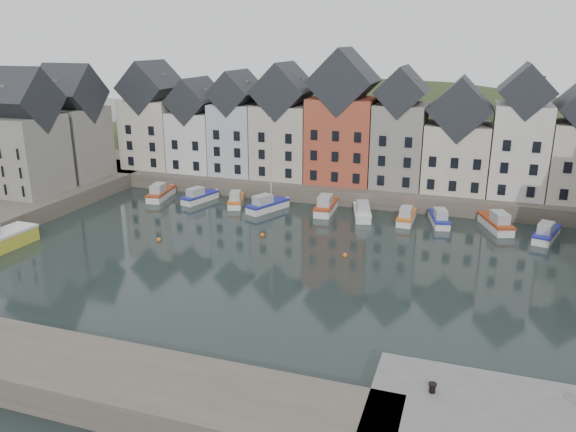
% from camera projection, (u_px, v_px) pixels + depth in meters
% --- Properties ---
extents(ground, '(260.00, 260.00, 0.00)m').
position_uv_depth(ground, '(271.00, 268.00, 53.30)').
color(ground, black).
rests_on(ground, ground).
extents(far_quay, '(90.00, 16.00, 2.00)m').
position_uv_depth(far_quay, '(344.00, 184.00, 80.10)').
color(far_quay, '#534C40').
rests_on(far_quay, ground).
extents(near_wall, '(50.00, 6.00, 2.00)m').
position_uv_depth(near_wall, '(8.00, 360.00, 36.18)').
color(near_wall, '#534C40').
rests_on(near_wall, ground).
extents(hillside, '(153.60, 70.40, 64.00)m').
position_uv_depth(hillside, '(372.00, 247.00, 109.31)').
color(hillside, '#29371B').
rests_on(hillside, ground).
extents(far_terrace, '(72.37, 8.16, 17.78)m').
position_uv_depth(far_terrace, '(366.00, 132.00, 74.94)').
color(far_terrace, beige).
rests_on(far_terrace, far_quay).
extents(left_terrace, '(7.65, 17.00, 15.69)m').
position_uv_depth(left_terrace, '(50.00, 133.00, 73.79)').
color(left_terrace, gray).
rests_on(left_terrace, left_quay).
extents(mooring_buoys, '(20.50, 5.50, 0.50)m').
position_uv_depth(mooring_buoys, '(253.00, 243.00, 59.29)').
color(mooring_buoys, '#D16118').
rests_on(mooring_buoys, ground).
extents(boat_a, '(2.93, 6.56, 2.43)m').
position_uv_depth(boat_a, '(161.00, 193.00, 76.14)').
color(boat_a, silver).
rests_on(boat_a, ground).
extents(boat_b, '(3.29, 6.04, 2.21)m').
position_uv_depth(boat_b, '(199.00, 197.00, 74.70)').
color(boat_b, silver).
rests_on(boat_b, ground).
extents(boat_c, '(3.39, 5.88, 2.16)m').
position_uv_depth(boat_c, '(236.00, 200.00, 73.22)').
color(boat_c, silver).
rests_on(boat_c, ground).
extents(boat_d, '(4.26, 6.45, 11.86)m').
position_uv_depth(boat_d, '(267.00, 205.00, 70.73)').
color(boat_d, silver).
rests_on(boat_d, ground).
extents(boat_e, '(2.40, 6.72, 2.54)m').
position_uv_depth(boat_e, '(326.00, 206.00, 70.25)').
color(boat_e, silver).
rests_on(boat_e, ground).
extents(boat_f, '(3.39, 6.37, 2.34)m').
position_uv_depth(boat_f, '(362.00, 212.00, 68.09)').
color(boat_f, silver).
rests_on(boat_f, ground).
extents(boat_g, '(1.80, 5.67, 2.17)m').
position_uv_depth(boat_g, '(406.00, 217.00, 66.45)').
color(boat_g, silver).
rests_on(boat_g, ground).
extents(boat_h, '(3.05, 5.94, 2.18)m').
position_uv_depth(boat_h, '(439.00, 219.00, 65.63)').
color(boat_h, silver).
rests_on(boat_h, ground).
extents(boat_i, '(4.12, 6.73, 2.47)m').
position_uv_depth(boat_i, '(496.00, 223.00, 63.81)').
color(boat_i, silver).
rests_on(boat_i, ground).
extents(boat_j, '(3.45, 6.17, 2.26)m').
position_uv_depth(boat_j, '(546.00, 234.00, 60.55)').
color(boat_j, silver).
rests_on(boat_j, ground).
extents(mooring_bollard, '(0.48, 0.48, 0.56)m').
position_uv_depth(mooring_bollard, '(432.00, 387.00, 31.12)').
color(mooring_bollard, black).
rests_on(mooring_bollard, near_quay).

